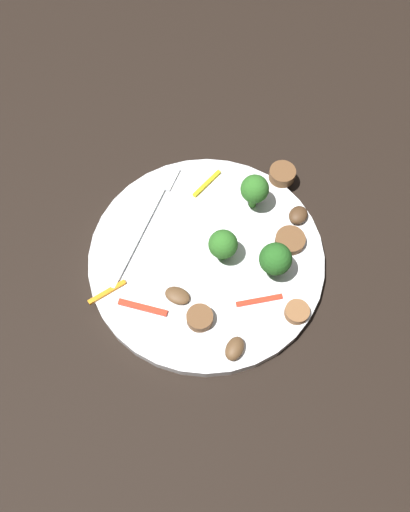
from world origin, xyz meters
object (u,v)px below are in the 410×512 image
object	(u,v)px
mushroom_0	(297,215)
mushroom_1	(176,296)
broccoli_floret_1	(274,259)
sausage_slice_2	(295,312)
broccoli_floret_2	(222,246)
pepper_strip_0	(141,307)
fork	(148,215)
pepper_strip_3	(204,183)
sausage_slice_0	(289,240)
sausage_slice_3	(198,318)
mushroom_2	(233,349)
plate	(205,259)
broccoli_floret_0	(253,189)
pepper_strip_2	(258,300)
pepper_strip_1	(106,292)
sausage_slice_1	(281,174)

from	to	relation	value
mushroom_0	mushroom_1	distance (m)	0.18
broccoli_floret_1	sausage_slice_2	bearing A→B (deg)	-154.53
broccoli_floret_2	pepper_strip_0	bearing A→B (deg)	125.15
fork	pepper_strip_3	xyz separation A→B (m)	(0.05, -0.07, 0.00)
sausage_slice_0	pepper_strip_3	distance (m)	0.13
sausage_slice_2	pepper_strip_0	size ratio (longest dim) A/B	0.48
sausage_slice_3	mushroom_1	world-z (taller)	sausage_slice_3
broccoli_floret_2	sausage_slice_2	distance (m)	0.11
sausage_slice_3	pepper_strip_3	size ratio (longest dim) A/B	0.61
mushroom_2	plate	bearing A→B (deg)	15.24
sausage_slice_0	sausage_slice_3	size ratio (longest dim) A/B	1.20
mushroom_0	mushroom_1	bearing A→B (deg)	126.00
sausage_slice_0	pepper_strip_0	xyz separation A→B (m)	(-0.08, 0.17, -0.00)
plate	broccoli_floret_0	distance (m)	0.10
mushroom_1	pepper_strip_0	bearing A→B (deg)	109.51
sausage_slice_2	mushroom_0	xyz separation A→B (m)	(0.12, -0.01, 0.00)
fork	mushroom_1	world-z (taller)	mushroom_1
broccoli_floret_0	pepper_strip_2	bearing A→B (deg)	-178.41
broccoli_floret_1	sausage_slice_2	distance (m)	0.06
pepper_strip_2	mushroom_0	bearing A→B (deg)	-25.14
mushroom_2	pepper_strip_1	xyz separation A→B (m)	(0.07, 0.14, -0.01)
sausage_slice_3	mushroom_1	xyz separation A→B (m)	(0.03, 0.03, -0.00)
fork	broccoli_floret_2	size ratio (longest dim) A/B	3.58
fork	pepper_strip_0	distance (m)	0.12
mushroom_0	mushroom_2	xyz separation A→B (m)	(-0.17, 0.08, 0.00)
sausage_slice_1	mushroom_0	size ratio (longest dim) A/B	1.27
plate	sausage_slice_2	distance (m)	0.13
plate	pepper_strip_2	world-z (taller)	pepper_strip_2
broccoli_floret_1	mushroom_1	xyz separation A→B (m)	(-0.03, 0.11, -0.03)
broccoli_floret_0	mushroom_2	size ratio (longest dim) A/B	1.88
fork	sausage_slice_1	bearing A→B (deg)	-49.30
pepper_strip_2	broccoli_floret_2	bearing A→B (deg)	37.42
broccoli_floret_1	mushroom_0	distance (m)	0.08
sausage_slice_0	mushroom_2	xyz separation A→B (m)	(-0.13, 0.07, 0.00)
mushroom_0	pepper_strip_0	world-z (taller)	mushroom_0
sausage_slice_3	pepper_strip_0	size ratio (longest dim) A/B	0.52
pepper_strip_0	pepper_strip_1	distance (m)	0.05
fork	broccoli_floret_1	distance (m)	0.17
sausage_slice_0	mushroom_0	distance (m)	0.04
sausage_slice_1	mushroom_0	distance (m)	0.06
sausage_slice_0	mushroom_2	bearing A→B (deg)	152.70
mushroom_2	pepper_strip_1	bearing A→B (deg)	65.23
plate	mushroom_1	world-z (taller)	mushroom_1
broccoli_floret_2	pepper_strip_3	world-z (taller)	broccoli_floret_2
sausage_slice_3	pepper_strip_3	bearing A→B (deg)	-1.75
broccoli_floret_2	pepper_strip_2	size ratio (longest dim) A/B	0.89
sausage_slice_2	pepper_strip_1	world-z (taller)	sausage_slice_2
broccoli_floret_1	pepper_strip_3	world-z (taller)	broccoli_floret_1
sausage_slice_0	pepper_strip_3	size ratio (longest dim) A/B	0.73
plate	pepper_strip_3	bearing A→B (deg)	0.83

